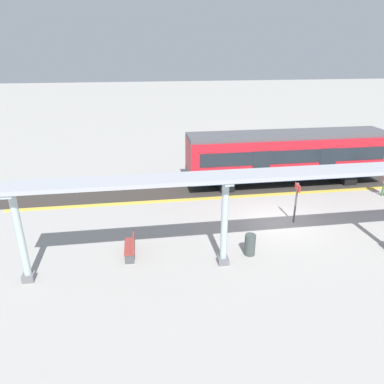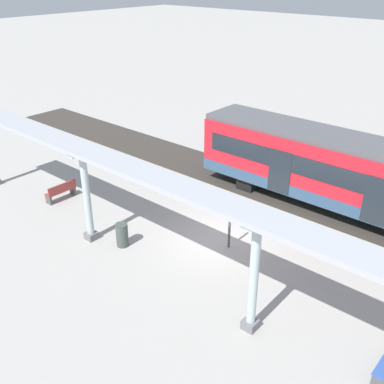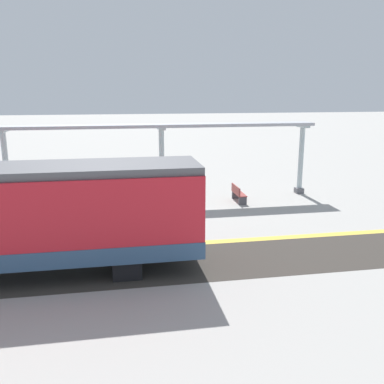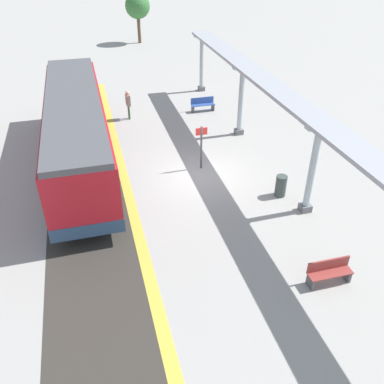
{
  "view_description": "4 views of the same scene",
  "coord_description": "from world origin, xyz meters",
  "px_view_note": "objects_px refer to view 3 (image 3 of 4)",
  "views": [
    {
      "loc": [
        15.63,
        -7.09,
        8.45
      ],
      "look_at": [
        -0.1,
        -4.68,
        1.93
      ],
      "focal_mm": 32.7,
      "sensor_mm": 36.0,
      "label": 1
    },
    {
      "loc": [
        12.5,
        9.44,
        9.96
      ],
      "look_at": [
        -0.33,
        -1.66,
        1.47
      ],
      "focal_mm": 42.37,
      "sensor_mm": 36.0,
      "label": 2
    },
    {
      "loc": [
        -18.52,
        -1.6,
        5.69
      ],
      "look_at": [
        -1.17,
        -4.7,
        1.43
      ],
      "focal_mm": 39.36,
      "sensor_mm": 36.0,
      "label": 3
    },
    {
      "loc": [
        -4.78,
        -15.87,
        9.9
      ],
      "look_at": [
        -1.48,
        -3.72,
        1.65
      ],
      "focal_mm": 37.86,
      "sensor_mm": 36.0,
      "label": 4
    }
  ],
  "objects_px": {
    "canopy_pillar_nearest": "(301,159)",
    "canopy_pillar_third": "(6,168)",
    "bench_mid_platform": "(238,193)",
    "trash_bin": "(138,193)",
    "canopy_pillar_second": "(162,163)",
    "platform_info_sign": "(66,192)"
  },
  "relations": [
    {
      "from": "canopy_pillar_third",
      "to": "bench_mid_platform",
      "type": "distance_m",
      "value": 11.77
    },
    {
      "from": "bench_mid_platform",
      "to": "canopy_pillar_third",
      "type": "bearing_deg",
      "value": 83.81
    },
    {
      "from": "canopy_pillar_nearest",
      "to": "canopy_pillar_third",
      "type": "bearing_deg",
      "value": 90.0
    },
    {
      "from": "canopy_pillar_third",
      "to": "bench_mid_platform",
      "type": "xyz_separation_m",
      "value": [
        -1.26,
        -11.6,
        -1.5
      ]
    },
    {
      "from": "canopy_pillar_third",
      "to": "canopy_pillar_second",
      "type": "bearing_deg",
      "value": -90.0
    },
    {
      "from": "canopy_pillar_nearest",
      "to": "canopy_pillar_third",
      "type": "relative_size",
      "value": 1.0
    },
    {
      "from": "bench_mid_platform",
      "to": "platform_info_sign",
      "type": "height_order",
      "value": "platform_info_sign"
    },
    {
      "from": "canopy_pillar_nearest",
      "to": "canopy_pillar_third",
      "type": "xyz_separation_m",
      "value": [
        0.0,
        15.58,
        0.0
      ]
    },
    {
      "from": "canopy_pillar_second",
      "to": "canopy_pillar_nearest",
      "type": "bearing_deg",
      "value": -90.0
    },
    {
      "from": "canopy_pillar_third",
      "to": "bench_mid_platform",
      "type": "bearing_deg",
      "value": -96.19
    },
    {
      "from": "canopy_pillar_second",
      "to": "trash_bin",
      "type": "bearing_deg",
      "value": 111.0
    },
    {
      "from": "canopy_pillar_nearest",
      "to": "canopy_pillar_third",
      "type": "height_order",
      "value": "same"
    },
    {
      "from": "canopy_pillar_nearest",
      "to": "canopy_pillar_third",
      "type": "distance_m",
      "value": 15.58
    },
    {
      "from": "canopy_pillar_second",
      "to": "platform_info_sign",
      "type": "height_order",
      "value": "canopy_pillar_second"
    },
    {
      "from": "trash_bin",
      "to": "canopy_pillar_third",
      "type": "bearing_deg",
      "value": 85.47
    },
    {
      "from": "canopy_pillar_nearest",
      "to": "trash_bin",
      "type": "xyz_separation_m",
      "value": [
        -0.51,
        9.15,
        -1.46
      ]
    },
    {
      "from": "canopy_pillar_nearest",
      "to": "trash_bin",
      "type": "bearing_deg",
      "value": 93.19
    },
    {
      "from": "canopy_pillar_nearest",
      "to": "canopy_pillar_second",
      "type": "xyz_separation_m",
      "value": [
        0.0,
        7.82,
        0.0
      ]
    },
    {
      "from": "canopy_pillar_third",
      "to": "trash_bin",
      "type": "bearing_deg",
      "value": -94.53
    },
    {
      "from": "canopy_pillar_second",
      "to": "trash_bin",
      "type": "xyz_separation_m",
      "value": [
        -0.51,
        1.33,
        -1.46
      ]
    },
    {
      "from": "trash_bin",
      "to": "platform_info_sign",
      "type": "distance_m",
      "value": 4.28
    },
    {
      "from": "canopy_pillar_second",
      "to": "canopy_pillar_third",
      "type": "bearing_deg",
      "value": 90.0
    }
  ]
}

